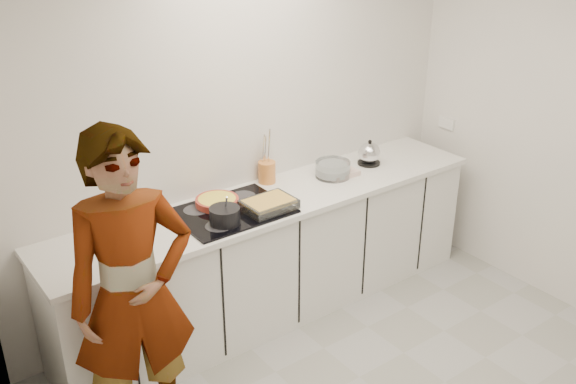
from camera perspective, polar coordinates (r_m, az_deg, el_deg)
wall_back at (r=4.46m, az=-3.70°, el=5.46°), size 3.60×0.00×2.60m
wall_left at (r=2.48m, az=-18.88°, el=-13.06°), size 0.00×3.20×2.60m
base_cabinets at (r=4.58m, az=-1.21°, el=-5.87°), size 3.20×0.58×0.87m
countertop at (r=4.37m, az=-1.27°, el=-0.73°), size 3.24×0.64×0.04m
hob at (r=4.17m, az=-5.04°, el=-1.71°), size 0.72×0.54×0.01m
tart_dish at (r=4.24m, az=-6.32°, el=-0.82°), size 0.32×0.32×0.05m
saucepan at (r=3.98m, az=-5.64°, el=-2.10°), size 0.25×0.25×0.18m
baking_dish at (r=4.16m, az=-1.71°, el=-1.06°), size 0.34×0.25×0.06m
mixing_bowl at (r=4.68m, az=4.00°, el=1.99°), size 0.27×0.27×0.12m
tea_towel at (r=4.72m, az=4.80°, el=1.70°), size 0.23×0.17×0.04m
kettle at (r=4.92m, az=7.23°, el=3.38°), size 0.20×0.20×0.20m
utensil_crock at (r=4.57m, az=-1.89°, el=1.78°), size 0.15×0.15×0.16m
cook at (r=3.43m, az=-13.62°, el=-8.89°), size 0.72×0.54×1.82m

